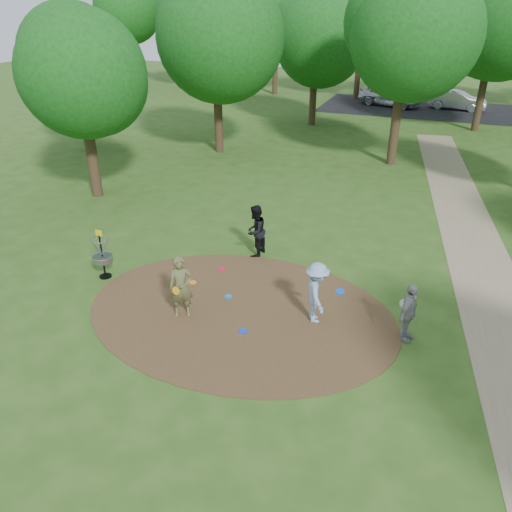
% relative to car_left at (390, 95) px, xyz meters
% --- Properties ---
extents(ground, '(100.00, 100.00, 0.00)m').
position_rel_car_left_xyz_m(ground, '(0.12, -30.20, -0.80)').
color(ground, '#2D5119').
rests_on(ground, ground).
extents(dirt_clearing, '(8.40, 8.40, 0.02)m').
position_rel_car_left_xyz_m(dirt_clearing, '(0.12, -30.20, -0.79)').
color(dirt_clearing, '#47301C').
rests_on(dirt_clearing, ground).
extents(footpath, '(7.55, 39.89, 0.01)m').
position_rel_car_left_xyz_m(footpath, '(6.62, -28.20, -0.80)').
color(footpath, '#8C7A5B').
rests_on(footpath, ground).
extents(parking_lot, '(14.00, 8.00, 0.01)m').
position_rel_car_left_xyz_m(parking_lot, '(2.12, -0.20, -0.80)').
color(parking_lot, black).
rests_on(parking_lot, ground).
extents(player_observer_with_disc, '(0.74, 0.66, 1.71)m').
position_rel_car_left_xyz_m(player_observer_with_disc, '(-1.24, -30.85, 0.05)').
color(player_observer_with_disc, brown).
rests_on(player_observer_with_disc, ground).
extents(player_throwing_with_disc, '(1.23, 1.23, 1.66)m').
position_rel_car_left_xyz_m(player_throwing_with_disc, '(2.09, -29.85, 0.03)').
color(player_throwing_with_disc, '#8CA8D1').
rests_on(player_throwing_with_disc, ground).
extents(player_walking_with_disc, '(0.74, 0.90, 1.71)m').
position_rel_car_left_xyz_m(player_walking_with_disc, '(-0.68, -26.95, 0.05)').
color(player_walking_with_disc, black).
rests_on(player_walking_with_disc, ground).
extents(player_waiting_with_disc, '(0.61, 0.97, 1.54)m').
position_rel_car_left_xyz_m(player_waiting_with_disc, '(4.35, -29.85, -0.03)').
color(player_waiting_with_disc, gray).
rests_on(player_waiting_with_disc, ground).
extents(disc_ground_cyan, '(0.22, 0.22, 0.02)m').
position_rel_car_left_xyz_m(disc_ground_cyan, '(-0.46, -29.64, -0.77)').
color(disc_ground_cyan, '#1678B5').
rests_on(disc_ground_cyan, dirt_clearing).
extents(disc_ground_blue, '(0.22, 0.22, 0.02)m').
position_rel_car_left_xyz_m(disc_ground_blue, '(0.54, -31.01, -0.77)').
color(disc_ground_blue, '#0E39EF').
rests_on(disc_ground_blue, dirt_clearing).
extents(disc_ground_red, '(0.22, 0.22, 0.02)m').
position_rel_car_left_xyz_m(disc_ground_red, '(-1.28, -28.28, -0.77)').
color(disc_ground_red, red).
rests_on(disc_ground_red, dirt_clearing).
extents(car_left, '(5.06, 3.26, 1.60)m').
position_rel_car_left_xyz_m(car_left, '(0.00, 0.00, 0.00)').
color(car_left, '#ADB2B5').
rests_on(car_left, ground).
extents(car_right, '(4.20, 1.98, 1.33)m').
position_rel_car_left_xyz_m(car_right, '(4.89, 0.30, -0.14)').
color(car_right, '#B2B3BA').
rests_on(car_right, ground).
extents(disc_ground_orange, '(0.22, 0.22, 0.02)m').
position_rel_car_left_xyz_m(disc_ground_orange, '(-1.75, -29.30, -0.77)').
color(disc_ground_orange, orange).
rests_on(disc_ground_orange, dirt_clearing).
extents(disc_golf_basket, '(0.63, 0.63, 1.54)m').
position_rel_car_left_xyz_m(disc_golf_basket, '(-4.38, -29.90, 0.07)').
color(disc_golf_basket, black).
rests_on(disc_golf_basket, ground).
extents(tree_ring, '(37.22, 46.00, 9.79)m').
position_rel_car_left_xyz_m(tree_ring, '(2.32, -19.05, 4.50)').
color(tree_ring, '#332316').
rests_on(tree_ring, ground).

